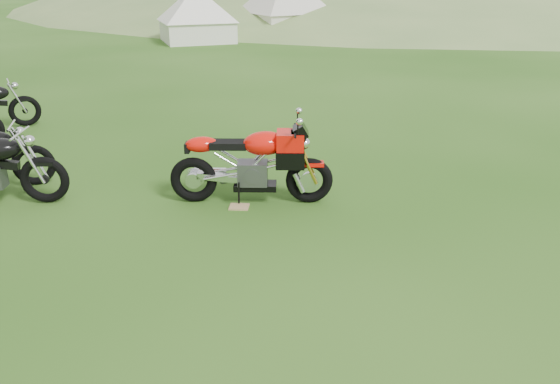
{
  "coord_description": "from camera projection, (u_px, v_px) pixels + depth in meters",
  "views": [
    {
      "loc": [
        -1.36,
        -5.23,
        2.89
      ],
      "look_at": [
        -0.19,
        0.4,
        0.51
      ],
      "focal_mm": 35.0,
      "sensor_mm": 36.0,
      "label": 1
    }
  ],
  "objects": [
    {
      "name": "hedgerow",
      "position": [
        462.0,
        3.0,
        46.79
      ],
      "size": [
        36.0,
        1.2,
        8.6
      ],
      "primitive_type": null,
      "color": "black",
      "rests_on": "ground"
    },
    {
      "name": "tent_left",
      "position": [
        196.0,
        12.0,
        22.31
      ],
      "size": [
        3.06,
        3.06,
        2.36
      ],
      "primitive_type": null,
      "rotation": [
        0.0,
        0.0,
        0.13
      ],
      "color": "white",
      "rests_on": "ground"
    },
    {
      "name": "tent_mid",
      "position": [
        285.0,
        3.0,
        24.93
      ],
      "size": [
        3.97,
        3.97,
        2.73
      ],
      "primitive_type": null,
      "rotation": [
        0.0,
        0.0,
        0.32
      ],
      "color": "beige",
      "rests_on": "ground"
    },
    {
      "name": "hillside",
      "position": [
        462.0,
        3.0,
        46.79
      ],
      "size": [
        80.0,
        64.0,
        8.0
      ],
      "primitive_type": "ellipsoid",
      "color": "#5E8242",
      "rests_on": "ground"
    },
    {
      "name": "sport_motorcycle",
      "position": [
        251.0,
        158.0,
        7.03
      ],
      "size": [
        2.09,
        0.94,
        1.22
      ],
      "primitive_type": null,
      "rotation": [
        0.0,
        0.0,
        -0.22
      ],
      "color": "red",
      "rests_on": "ground"
    },
    {
      "name": "ground",
      "position": [
        304.0,
        246.0,
        6.1
      ],
      "size": [
        120.0,
        120.0,
        0.0
      ],
      "primitive_type": "plane",
      "color": "#224F11",
      "rests_on": "ground"
    },
    {
      "name": "plywood_board",
      "position": [
        239.0,
        207.0,
        7.08
      ],
      "size": [
        0.3,
        0.26,
        0.02
      ],
      "primitive_type": "cube",
      "rotation": [
        0.0,
        0.0,
        -0.28
      ],
      "color": "tan",
      "rests_on": "ground"
    },
    {
      "name": "caravan",
      "position": [
        455.0,
        5.0,
        26.44
      ],
      "size": [
        5.15,
        2.52,
        2.35
      ],
      "primitive_type": null,
      "rotation": [
        0.0,
        0.0,
        0.06
      ],
      "color": "silver",
      "rests_on": "ground"
    }
  ]
}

